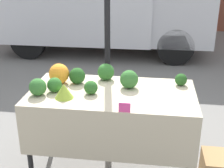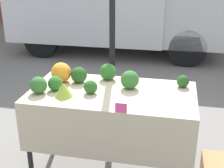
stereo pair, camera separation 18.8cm
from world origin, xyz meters
TOP-DOWN VIEW (x-y plane):
  - ground_plane at (0.00, 0.00)m, footprint 40.00×40.00m
  - tent_pole at (-0.17, 0.85)m, footprint 0.07×0.07m
  - market_table at (0.00, -0.07)m, footprint 1.62×0.87m
  - orange_cauliflower at (-0.57, 0.15)m, footprint 0.21×0.21m
  - romanesco_head at (-0.42, -0.21)m, footprint 0.18×0.18m
  - broccoli_head_0 at (0.16, 0.12)m, footprint 0.18×0.18m
  - broccoli_head_1 at (-0.55, -0.08)m, footprint 0.14×0.14m
  - broccoli_head_2 at (-0.11, 0.31)m, footprint 0.18×0.18m
  - broccoli_head_3 at (-0.19, -0.08)m, footprint 0.13×0.13m
  - broccoli_head_4 at (0.68, 0.26)m, footprint 0.12×0.12m
  - broccoli_head_5 at (-0.39, 0.17)m, footprint 0.17×0.17m
  - broccoli_head_6 at (-0.68, -0.18)m, footprint 0.17×0.17m
  - price_sign at (0.16, -0.42)m, footprint 0.10×0.01m

SIDE VIEW (x-z plane):
  - ground_plane at x=0.00m, z-range 0.00..0.00m
  - market_table at x=0.00m, z-range 0.32..1.19m
  - price_sign at x=0.16m, z-range 0.87..0.95m
  - broccoli_head_4 at x=0.68m, z-range 0.87..0.99m
  - broccoli_head_3 at x=-0.19m, z-range 0.87..1.00m
  - romanesco_head at x=-0.42m, z-range 0.87..1.01m
  - broccoli_head_1 at x=-0.55m, z-range 0.87..1.01m
  - broccoli_head_6 at x=-0.68m, z-range 0.87..1.03m
  - broccoli_head_5 at x=-0.39m, z-range 0.87..1.04m
  - broccoli_head_2 at x=-0.11m, z-range 0.87..1.05m
  - broccoli_head_0 at x=0.16m, z-range 0.87..1.05m
  - orange_cauliflower at x=-0.57m, z-range 0.87..1.08m
  - tent_pole at x=-0.17m, z-range 0.00..2.36m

